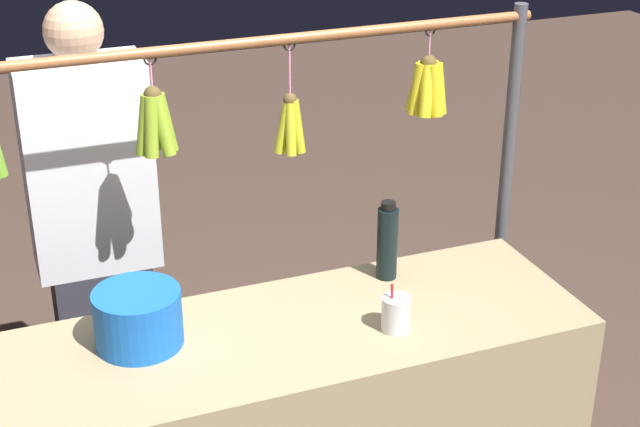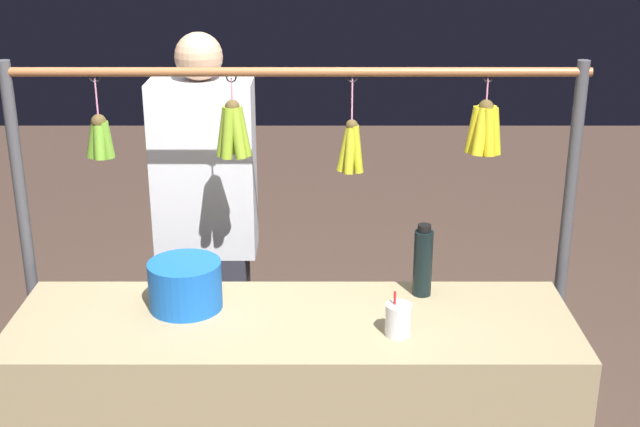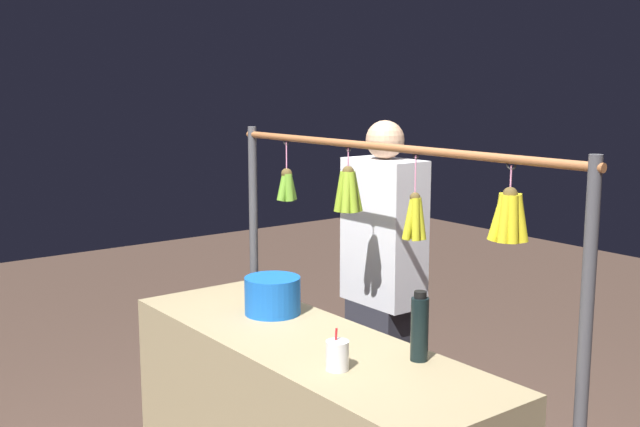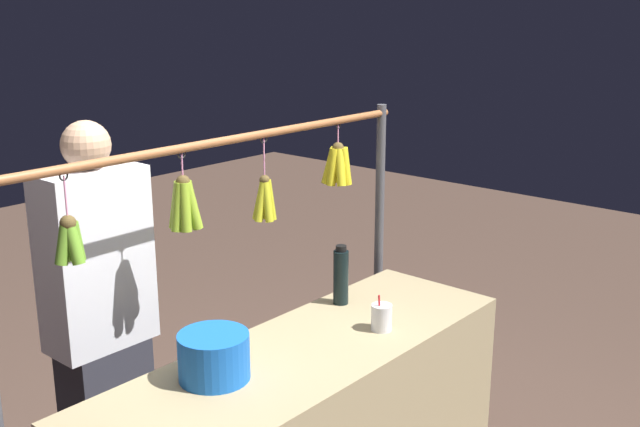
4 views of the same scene
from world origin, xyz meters
The scene contains 5 objects.
display_rack centered at (-0.03, -0.39, 1.18)m, with size 2.03×0.13×1.66m.
water_bottle centered at (-0.44, -0.19, 1.00)m, with size 0.07×0.07×0.26m.
blue_bucket centered at (0.36, -0.09, 0.96)m, with size 0.24×0.24×0.16m, color blue.
drink_cup centered at (-0.33, 0.11, 0.93)m, with size 0.08×0.08×0.15m.
vendor_person centered at (0.37, -0.75, 0.84)m, with size 0.40×0.22×1.70m.
Camera 4 is at (1.91, 1.72, 2.11)m, focal length 42.69 mm.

